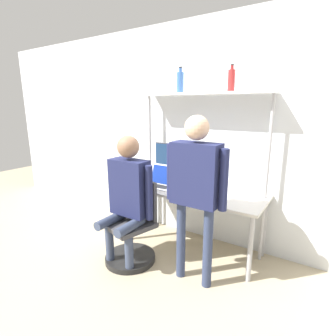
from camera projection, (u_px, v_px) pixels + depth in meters
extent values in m
plane|color=tan|center=(178.00, 260.00, 2.96)|extent=(12.00, 12.00, 0.00)
cube|color=silver|center=(208.00, 135.00, 3.23)|extent=(8.00, 0.06, 2.70)
cube|color=beige|center=(194.00, 192.00, 3.08)|extent=(1.66, 0.66, 0.03)
cylinder|color=#A5A5AA|center=(130.00, 214.00, 3.35)|extent=(0.05, 0.05, 0.70)
cylinder|color=#A5A5AA|center=(250.00, 249.00, 2.54)|extent=(0.05, 0.05, 0.70)
cylinder|color=#A5A5AA|center=(154.00, 201.00, 3.79)|extent=(0.05, 0.05, 0.70)
cylinder|color=#A5A5AA|center=(264.00, 228.00, 2.98)|extent=(0.05, 0.05, 0.70)
cube|color=white|center=(203.00, 94.00, 2.97)|extent=(1.57, 0.28, 0.02)
cylinder|color=#B2B2B7|center=(150.00, 164.00, 3.58)|extent=(0.04, 0.04, 1.85)
cylinder|color=#B2B2B7|center=(266.00, 181.00, 2.77)|extent=(0.04, 0.04, 1.85)
cylinder|color=#333338|center=(172.00, 181.00, 3.43)|extent=(0.20, 0.20, 0.01)
cylinder|color=#333338|center=(172.00, 177.00, 3.41)|extent=(0.06, 0.06, 0.10)
cube|color=#333338|center=(172.00, 159.00, 3.37)|extent=(0.51, 0.01, 0.40)
cube|color=navy|center=(172.00, 159.00, 3.36)|extent=(0.49, 0.02, 0.37)
cube|color=silver|center=(159.00, 186.00, 3.23)|extent=(0.36, 0.26, 0.01)
cube|color=black|center=(158.00, 186.00, 3.21)|extent=(0.30, 0.14, 0.00)
cube|color=silver|center=(163.00, 175.00, 3.27)|extent=(0.36, 0.10, 0.25)
cube|color=navy|center=(162.00, 175.00, 3.27)|extent=(0.31, 0.08, 0.21)
cube|color=silver|center=(182.00, 189.00, 3.10)|extent=(0.07, 0.15, 0.01)
cube|color=black|center=(182.00, 189.00, 3.10)|extent=(0.06, 0.13, 0.00)
cylinder|color=black|center=(130.00, 258.00, 2.96)|extent=(0.56, 0.56, 0.06)
cylinder|color=#4C4C51|center=(130.00, 241.00, 2.91)|extent=(0.06, 0.06, 0.35)
cube|color=#3F3F44|center=(129.00, 224.00, 2.86)|extent=(0.57, 0.57, 0.05)
cube|color=#3F3F44|center=(144.00, 198.00, 2.94)|extent=(0.41, 0.15, 0.45)
cylinder|color=#38425B|center=(110.00, 245.00, 2.85)|extent=(0.09, 0.09, 0.46)
cylinder|color=#38425B|center=(129.00, 252.00, 2.70)|extent=(0.09, 0.09, 0.46)
cylinder|color=#38425B|center=(110.00, 220.00, 2.81)|extent=(0.10, 0.38, 0.10)
cylinder|color=#38425B|center=(130.00, 226.00, 2.66)|extent=(0.10, 0.38, 0.10)
cube|color=#1E234C|center=(130.00, 187.00, 2.79)|extent=(0.43, 0.20, 0.60)
cylinder|color=#1E234C|center=(112.00, 185.00, 2.93)|extent=(0.08, 0.08, 0.57)
cylinder|color=#1E234C|center=(149.00, 193.00, 2.66)|extent=(0.08, 0.08, 0.57)
sphere|color=#8C664C|center=(128.00, 147.00, 2.69)|extent=(0.23, 0.23, 0.23)
cylinder|color=#2D3856|center=(181.00, 239.00, 2.61)|extent=(0.09, 0.09, 0.81)
cylinder|color=#2D3856|center=(208.00, 248.00, 2.46)|extent=(0.09, 0.09, 0.81)
cube|color=#1E234C|center=(196.00, 174.00, 2.37)|extent=(0.45, 0.20, 0.58)
cylinder|color=#1E234C|center=(171.00, 172.00, 2.52)|extent=(0.08, 0.08, 0.55)
cylinder|color=#1E234C|center=(224.00, 180.00, 2.23)|extent=(0.08, 0.08, 0.55)
sphere|color=#D8AD8C|center=(197.00, 128.00, 2.28)|extent=(0.22, 0.22, 0.22)
cylinder|color=maroon|center=(231.00, 81.00, 2.77)|extent=(0.08, 0.08, 0.22)
cylinder|color=maroon|center=(232.00, 68.00, 2.74)|extent=(0.03, 0.03, 0.04)
cylinder|color=black|center=(232.00, 65.00, 2.73)|extent=(0.04, 0.04, 0.01)
cylinder|color=#335999|center=(180.00, 83.00, 3.10)|extent=(0.08, 0.08, 0.24)
cylinder|color=#335999|center=(180.00, 70.00, 3.06)|extent=(0.04, 0.04, 0.04)
cylinder|color=black|center=(180.00, 67.00, 3.06)|extent=(0.04, 0.04, 0.01)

